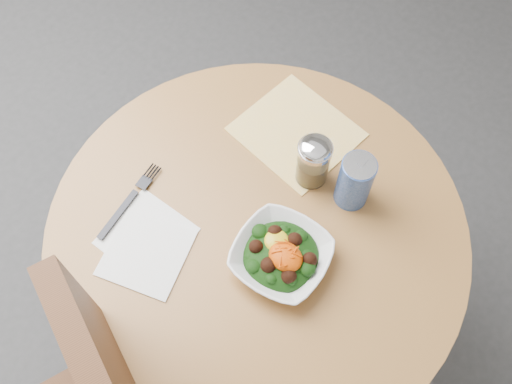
# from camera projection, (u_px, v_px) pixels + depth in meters

# --- Properties ---
(ground) EXTENTS (6.00, 6.00, 0.00)m
(ground) POSITION_uv_depth(u_px,v_px,m) (256.00, 321.00, 1.87)
(ground) COLOR #323235
(ground) RESTS_ON ground
(table) EXTENTS (0.90, 0.90, 0.75)m
(table) POSITION_uv_depth(u_px,v_px,m) (257.00, 262.00, 1.38)
(table) COLOR black
(table) RESTS_ON ground
(cloth_napkin) EXTENTS (0.28, 0.26, 0.00)m
(cloth_napkin) POSITION_uv_depth(u_px,v_px,m) (296.00, 132.00, 1.32)
(cloth_napkin) COLOR #F5A60C
(cloth_napkin) RESTS_ON table
(paper_napkins) EXTENTS (0.21, 0.21, 0.00)m
(paper_napkins) POSITION_uv_depth(u_px,v_px,m) (146.00, 244.00, 1.19)
(paper_napkins) COLOR white
(paper_napkins) RESTS_ON table
(salad_bowl) EXTENTS (0.21, 0.21, 0.07)m
(salad_bowl) POSITION_uv_depth(u_px,v_px,m) (281.00, 256.00, 1.15)
(salad_bowl) COLOR white
(salad_bowl) RESTS_ON table
(fork) EXTENTS (0.04, 0.21, 0.00)m
(fork) POSITION_uv_depth(u_px,v_px,m) (131.00, 198.00, 1.23)
(fork) COLOR black
(fork) RESTS_ON table
(spice_shaker) EXTENTS (0.07, 0.07, 0.13)m
(spice_shaker) POSITION_uv_depth(u_px,v_px,m) (313.00, 162.00, 1.21)
(spice_shaker) COLOR silver
(spice_shaker) RESTS_ON table
(beverage_can) EXTENTS (0.07, 0.07, 0.14)m
(beverage_can) POSITION_uv_depth(u_px,v_px,m) (355.00, 181.00, 1.18)
(beverage_can) COLOR navy
(beverage_can) RESTS_ON table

